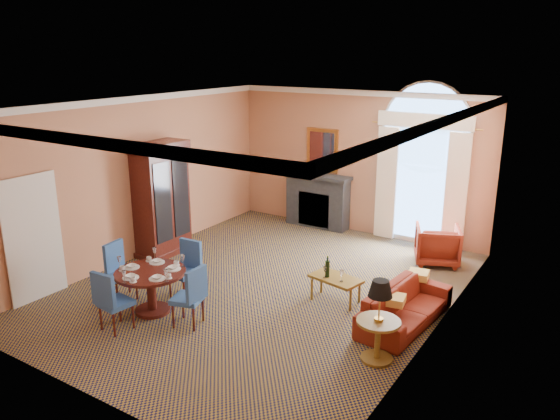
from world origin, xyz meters
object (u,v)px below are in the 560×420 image
Objects in this scene: armoire at (161,201)px; dining_table at (151,281)px; side_table at (379,312)px; armchair at (437,245)px; coffee_table at (335,278)px; sofa at (405,306)px.

armoire is 2.06× the size of dining_table.
dining_table is 3.64m from side_table.
armchair is 3.92m from side_table.
armchair is 0.91× the size of coffee_table.
dining_table is at bearing 32.30° from armchair.
coffee_table is 0.81× the size of side_table.
sofa is (5.27, -0.23, -0.83)m from armoire.
sofa is 2.07× the size of coffee_table.
armoire is 4.08m from coffee_table.
coffee_table is at bearing -1.94° from armoire.
armoire is 2.75m from dining_table.
armchair reaches higher than sofa.
sofa is 1.27m from coffee_table.
armoire is 2.01× the size of side_table.
side_table is at bearing 9.85° from dining_table.
coffee_table is (2.28, 1.92, -0.13)m from dining_table.
armoire is at bearing 92.78° from sofa.
armchair is (3.19, 4.51, -0.15)m from dining_table.
armchair is (-0.35, 2.69, 0.10)m from sofa.
side_table is (5.32, -1.43, -0.39)m from armoire.
sofa is at bearing -2.53° from armoire.
sofa is 2.28× the size of armchair.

